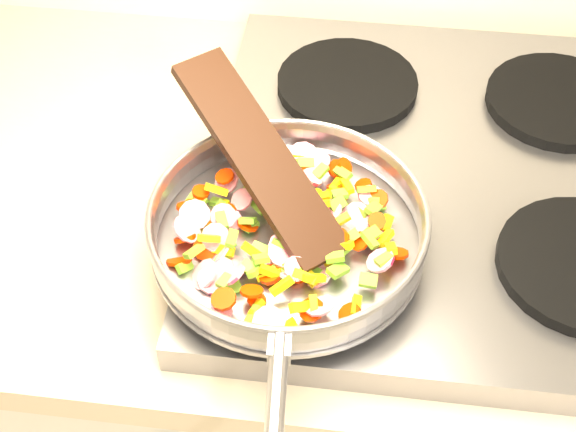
# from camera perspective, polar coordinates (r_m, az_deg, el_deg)

# --- Properties ---
(cooktop) EXTENTS (0.60, 0.60, 0.04)m
(cooktop) POSITION_cam_1_polar(r_m,az_deg,el_deg) (1.02, 11.42, 2.47)
(cooktop) COLOR #939399
(cooktop) RESTS_ON counter_top
(grate_fl) EXTENTS (0.19, 0.19, 0.02)m
(grate_fl) POSITION_cam_1_polar(r_m,az_deg,el_deg) (0.90, 2.89, -1.73)
(grate_fl) COLOR black
(grate_fl) RESTS_ON cooktop
(grate_bl) EXTENTS (0.19, 0.19, 0.02)m
(grate_bl) POSITION_cam_1_polar(r_m,az_deg,el_deg) (1.10, 4.24, 9.34)
(grate_bl) COLOR black
(grate_bl) RESTS_ON cooktop
(grate_br) EXTENTS (0.19, 0.19, 0.02)m
(grate_br) POSITION_cam_1_polar(r_m,az_deg,el_deg) (1.13, 18.68, 7.77)
(grate_br) COLOR black
(grate_br) RESTS_ON cooktop
(saute_pan) EXTENTS (0.34, 0.51, 0.05)m
(saute_pan) POSITION_cam_1_polar(r_m,az_deg,el_deg) (0.86, -0.01, -0.85)
(saute_pan) COLOR #9E9EA5
(saute_pan) RESTS_ON grate_fl
(vegetable_heap) EXTENTS (0.26, 0.29, 0.05)m
(vegetable_heap) POSITION_cam_1_polar(r_m,az_deg,el_deg) (0.87, -0.12, -0.98)
(vegetable_heap) COLOR red
(vegetable_heap) RESTS_ON saute_pan
(wooden_spatula) EXTENTS (0.22, 0.24, 0.11)m
(wooden_spatula) POSITION_cam_1_polar(r_m,az_deg,el_deg) (0.87, -2.07, 4.29)
(wooden_spatula) COLOR black
(wooden_spatula) RESTS_ON saute_pan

